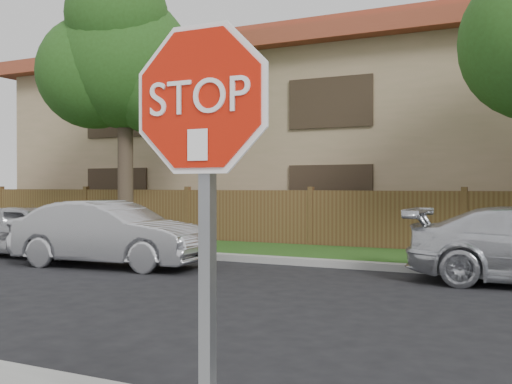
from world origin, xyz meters
The scene contains 8 objects.
far_curb centered at (0.00, 8.15, 0.07)m, with size 70.00×0.30×0.15m, color gray.
grass_strip centered at (0.00, 9.80, 0.06)m, with size 70.00×3.00×0.12m, color #1E4714.
fence centered at (0.00, 11.40, 0.80)m, with size 70.00×0.12×1.60m, color #51351C.
apartment_building centered at (0.00, 17.00, 3.53)m, with size 35.20×9.20×7.20m.
tree_left centered at (-8.98, 9.57, 5.22)m, with size 4.80×3.90×7.78m.
stop_sign centered at (0.40, -1.48, 1.83)m, with size 1.01×0.13×2.55m.
sedan_far_left centered at (-9.49, 6.65, 0.64)m, with size 1.52×3.78×1.29m, color #B4B5B9.
sedan_left centered at (-6.54, 6.11, 0.70)m, with size 1.49×4.28×1.41m, color #AEAFB3.
Camera 1 is at (1.91, -3.94, 1.74)m, focal length 42.00 mm.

